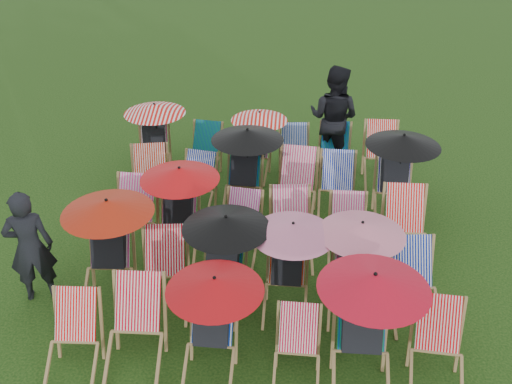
# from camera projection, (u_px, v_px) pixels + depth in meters

# --- Properties ---
(ground) EXTENTS (100.00, 100.00, 0.00)m
(ground) POSITION_uv_depth(u_px,v_px,m) (262.00, 254.00, 8.44)
(ground) COLOR black
(ground) RESTS_ON ground
(deckchair_0) EXTENTS (0.62, 0.84, 0.89)m
(deckchair_0) POSITION_uv_depth(u_px,v_px,m) (71.00, 341.00, 6.34)
(deckchair_0) COLOR olive
(deckchair_0) RESTS_ON ground
(deckchair_1) EXTENTS (0.67, 0.93, 0.99)m
(deckchair_1) POSITION_uv_depth(u_px,v_px,m) (134.00, 331.00, 6.40)
(deckchair_1) COLOR olive
(deckchair_1) RESTS_ON ground
(deckchair_2) EXTENTS (1.07, 1.11, 1.26)m
(deckchair_2) POSITION_uv_depth(u_px,v_px,m) (211.00, 326.00, 6.23)
(deckchair_2) COLOR olive
(deckchair_2) RESTS_ON ground
(deckchair_3) EXTENTS (0.56, 0.77, 0.81)m
(deckchair_3) POSITION_uv_depth(u_px,v_px,m) (297.00, 353.00, 6.24)
(deckchair_3) COLOR olive
(deckchair_3) RESTS_ON ground
(deckchair_4) EXTENTS (1.19, 1.23, 1.41)m
(deckchair_4) POSITION_uv_depth(u_px,v_px,m) (365.00, 330.00, 6.08)
(deckchair_4) COLOR olive
(deckchair_4) RESTS_ON ground
(deckchair_5) EXTENTS (0.68, 0.89, 0.92)m
(deckchair_5) POSITION_uv_depth(u_px,v_px,m) (439.00, 351.00, 6.19)
(deckchair_5) COLOR olive
(deckchair_5) RESTS_ON ground
(deckchair_6) EXTENTS (1.17, 1.23, 1.39)m
(deckchair_6) POSITION_uv_depth(u_px,v_px,m) (107.00, 248.00, 7.35)
(deckchair_6) COLOR olive
(deckchair_6) RESTS_ON ground
(deckchair_7) EXTENTS (0.72, 0.95, 0.97)m
(deckchair_7) POSITION_uv_depth(u_px,v_px,m) (164.00, 275.00, 7.27)
(deckchair_7) COLOR olive
(deckchair_7) RESTS_ON ground
(deckchair_8) EXTENTS (1.10, 1.17, 1.31)m
(deckchair_8) POSITION_uv_depth(u_px,v_px,m) (222.00, 261.00, 7.18)
(deckchair_8) COLOR olive
(deckchair_8) RESTS_ON ground
(deckchair_9) EXTENTS (1.06, 1.10, 1.25)m
(deckchair_9) POSITION_uv_depth(u_px,v_px,m) (288.00, 267.00, 7.13)
(deckchair_9) COLOR olive
(deckchair_9) RESTS_ON ground
(deckchair_10) EXTENTS (1.08, 1.13, 1.28)m
(deckchair_10) POSITION_uv_depth(u_px,v_px,m) (355.00, 267.00, 7.11)
(deckchair_10) COLOR olive
(deckchair_10) RESTS_ON ground
(deckchair_11) EXTENTS (0.71, 0.94, 0.96)m
(deckchair_11) POSITION_uv_depth(u_px,v_px,m) (415.00, 286.00, 7.09)
(deckchair_11) COLOR olive
(deckchair_11) RESTS_ON ground
(deckchair_12) EXTENTS (0.73, 0.98, 1.03)m
(deckchair_12) POSITION_uv_depth(u_px,v_px,m) (132.00, 219.00, 8.34)
(deckchair_12) COLOR olive
(deckchair_12) RESTS_ON ground
(deckchair_13) EXTENTS (1.13, 1.17, 1.34)m
(deckchair_13) POSITION_uv_depth(u_px,v_px,m) (178.00, 210.00, 8.18)
(deckchair_13) COLOR olive
(deckchair_13) RESTS_ON ground
(deckchair_14) EXTENTS (0.69, 0.88, 0.88)m
(deckchair_14) POSITION_uv_depth(u_px,v_px,m) (240.00, 228.00, 8.25)
(deckchair_14) COLOR olive
(deckchair_14) RESTS_ON ground
(deckchair_15) EXTENTS (0.72, 0.95, 0.98)m
(deckchair_15) POSITION_uv_depth(u_px,v_px,m) (291.00, 229.00, 8.14)
(deckchair_15) COLOR olive
(deckchair_15) RESTS_ON ground
(deckchair_16) EXTENTS (0.60, 0.83, 0.89)m
(deckchair_16) POSITION_uv_depth(u_px,v_px,m) (348.00, 231.00, 8.17)
(deckchair_16) COLOR olive
(deckchair_16) RESTS_ON ground
(deckchair_17) EXTENTS (0.68, 0.95, 1.02)m
(deckchair_17) POSITION_uv_depth(u_px,v_px,m) (406.00, 230.00, 8.08)
(deckchair_17) COLOR olive
(deckchair_17) RESTS_ON ground
(deckchair_18) EXTENTS (0.81, 1.02, 1.00)m
(deckchair_18) POSITION_uv_depth(u_px,v_px,m) (150.00, 183.00, 9.27)
(deckchair_18) COLOR olive
(deckchair_18) RESTS_ON ground
(deckchair_19) EXTENTS (0.75, 0.94, 0.92)m
(deckchair_19) POSITION_uv_depth(u_px,v_px,m) (195.00, 187.00, 9.23)
(deckchair_19) COLOR olive
(deckchair_19) RESTS_ON ground
(deckchair_20) EXTENTS (1.16, 1.21, 1.37)m
(deckchair_20) POSITION_uv_depth(u_px,v_px,m) (244.00, 169.00, 9.21)
(deckchair_20) COLOR olive
(deckchair_20) RESTS_ON ground
(deckchair_21) EXTENTS (0.79, 1.02, 1.03)m
(deckchair_21) POSITION_uv_depth(u_px,v_px,m) (296.00, 187.00, 9.13)
(deckchair_21) COLOR olive
(deckchair_21) RESTS_ON ground
(deckchair_22) EXTENTS (0.66, 0.91, 0.96)m
(deckchair_22) POSITION_uv_depth(u_px,v_px,m) (337.00, 188.00, 9.16)
(deckchair_22) COLOR olive
(deckchair_22) RESTS_ON ground
(deckchair_23) EXTENTS (1.16, 1.21, 1.38)m
(deckchair_23) POSITION_uv_depth(u_px,v_px,m) (397.00, 175.00, 9.01)
(deckchair_23) COLOR olive
(deckchair_23) RESTS_ON ground
(deckchair_24) EXTENTS (1.10, 1.19, 1.30)m
(deckchair_24) POSITION_uv_depth(u_px,v_px,m) (154.00, 138.00, 10.28)
(deckchair_24) COLOR olive
(deckchair_24) RESTS_ON ground
(deckchair_25) EXTENTS (0.73, 0.92, 0.91)m
(deckchair_25) POSITION_uv_depth(u_px,v_px,m) (203.00, 153.00, 10.29)
(deckchair_25) COLOR olive
(deckchair_25) RESTS_ON ground
(deckchair_26) EXTENTS (1.01, 1.07, 1.19)m
(deckchair_26) POSITION_uv_depth(u_px,v_px,m) (256.00, 143.00, 10.24)
(deckchair_26) COLOR olive
(deckchair_26) RESTS_ON ground
(deckchair_27) EXTENTS (0.67, 0.87, 0.89)m
(deckchair_27) POSITION_uv_depth(u_px,v_px,m) (295.00, 154.00, 10.26)
(deckchair_27) COLOR olive
(deckchair_27) RESTS_ON ground
(deckchair_28) EXTENTS (0.68, 0.91, 0.94)m
(deckchair_28) POSITION_uv_depth(u_px,v_px,m) (334.00, 154.00, 10.20)
(deckchair_28) COLOR olive
(deckchair_28) RESTS_ON ground
(deckchair_29) EXTENTS (0.67, 0.93, 1.00)m
(deckchair_29) POSITION_uv_depth(u_px,v_px,m) (382.00, 155.00, 10.11)
(deckchair_29) COLOR olive
(deckchair_29) RESTS_ON ground
(person_left) EXTENTS (0.68, 0.55, 1.61)m
(person_left) POSITION_uv_depth(u_px,v_px,m) (30.00, 247.00, 7.25)
(person_left) COLOR black
(person_left) RESTS_ON ground
(person_rear) EXTENTS (1.17, 1.07, 1.95)m
(person_rear) POSITION_uv_depth(u_px,v_px,m) (334.00, 118.00, 10.34)
(person_rear) COLOR black
(person_rear) RESTS_ON ground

